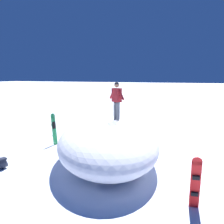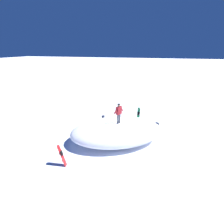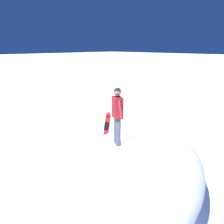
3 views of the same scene
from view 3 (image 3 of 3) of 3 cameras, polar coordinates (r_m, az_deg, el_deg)
The scene contains 4 objects.
ground at distance 8.66m, azimuth 3.77°, elevation -17.28°, with size 240.00×240.00×0.00m, color white.
snow_mound at distance 7.96m, azimuth 3.84°, elevation -12.94°, with size 7.29×4.08×1.79m, color white.
snowboarder_standing at distance 7.37m, azimuth 1.14°, elevation 0.09°, with size 0.58×0.87×1.59m.
snowboard_secondary_upright at distance 12.12m, azimuth -1.15°, elevation -3.69°, with size 0.41×0.31×1.57m.
Camera 3 is at (5.63, 4.81, 4.50)m, focal length 43.62 mm.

